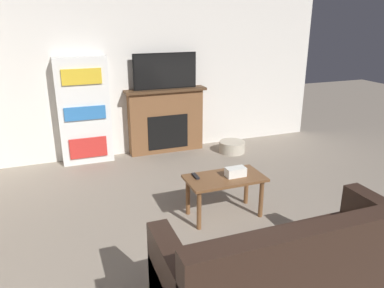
# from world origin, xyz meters

# --- Properties ---
(wall_back) EXTENTS (6.25, 0.06, 2.70)m
(wall_back) POSITION_xyz_m (0.00, 4.54, 1.35)
(wall_back) COLOR silver
(wall_back) RESTS_ON ground_plane
(fireplace) EXTENTS (1.31, 0.28, 1.05)m
(fireplace) POSITION_xyz_m (0.38, 4.40, 0.53)
(fireplace) COLOR brown
(fireplace) RESTS_ON ground_plane
(tv) EXTENTS (1.02, 0.03, 0.56)m
(tv) POSITION_xyz_m (0.38, 4.38, 1.33)
(tv) COLOR black
(tv) RESTS_ON fireplace
(couch) EXTENTS (2.00, 0.86, 0.90)m
(couch) POSITION_xyz_m (0.23, 0.66, 0.30)
(couch) COLOR black
(couch) RESTS_ON ground_plane
(coffee_table) EXTENTS (0.86, 0.46, 0.47)m
(coffee_table) POSITION_xyz_m (0.36, 2.12, 0.39)
(coffee_table) COLOR brown
(coffee_table) RESTS_ON ground_plane
(tissue_box) EXTENTS (0.22, 0.12, 0.10)m
(tissue_box) POSITION_xyz_m (0.48, 2.10, 0.52)
(tissue_box) COLOR white
(tissue_box) RESTS_ON coffee_table
(remote_control) EXTENTS (0.04, 0.15, 0.02)m
(remote_control) POSITION_xyz_m (0.06, 2.23, 0.48)
(remote_control) COLOR black
(remote_control) RESTS_ON coffee_table
(bookshelf) EXTENTS (0.75, 0.29, 1.59)m
(bookshelf) POSITION_xyz_m (-0.89, 4.37, 0.80)
(bookshelf) COLOR white
(bookshelf) RESTS_ON ground_plane
(storage_basket) EXTENTS (0.42, 0.42, 0.18)m
(storage_basket) POSITION_xyz_m (1.37, 3.95, 0.09)
(storage_basket) COLOR #BCB29E
(storage_basket) RESTS_ON ground_plane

